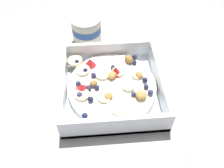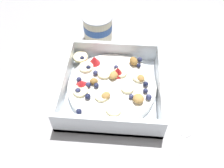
# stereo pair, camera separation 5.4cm
# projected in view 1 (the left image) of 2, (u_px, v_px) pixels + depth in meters

# --- Properties ---
(ground_plane) EXTENTS (2.40, 2.40, 0.00)m
(ground_plane) POSITION_uv_depth(u_px,v_px,m) (104.00, 96.00, 0.56)
(ground_plane) COLOR #9E9EA3
(fruit_bowl) EXTENTS (0.23, 0.23, 0.06)m
(fruit_bowl) POSITION_uv_depth(u_px,v_px,m) (111.00, 87.00, 0.55)
(fruit_bowl) COLOR white
(fruit_bowl) RESTS_ON ground
(spoon) EXTENTS (0.06, 0.17, 0.01)m
(spoon) POSITION_uv_depth(u_px,v_px,m) (190.00, 127.00, 0.50)
(spoon) COLOR silver
(spoon) RESTS_ON ground
(yogurt_cup) EXTENTS (0.08, 0.08, 0.07)m
(yogurt_cup) POSITION_uv_depth(u_px,v_px,m) (87.00, 29.00, 0.66)
(yogurt_cup) COLOR beige
(yogurt_cup) RESTS_ON ground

